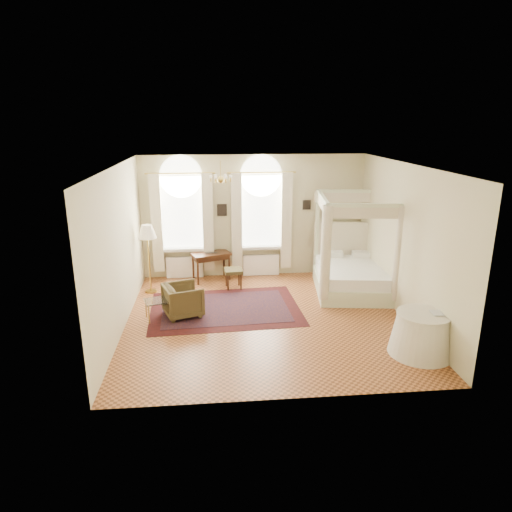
{
  "coord_description": "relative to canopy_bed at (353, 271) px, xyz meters",
  "views": [
    {
      "loc": [
        -1.09,
        -9.08,
        4.18
      ],
      "look_at": [
        -0.18,
        0.4,
        1.31
      ],
      "focal_mm": 32.0,
      "sensor_mm": 36.0,
      "label": 1
    }
  ],
  "objects": [
    {
      "name": "window_left",
      "position": [
        -4.24,
        1.45,
        0.94
      ],
      "size": [
        1.62,
        0.27,
        3.29
      ],
      "color": "white",
      "rests_on": "room_walls"
    },
    {
      "name": "oriental_rug",
      "position": [
        -3.21,
        -0.8,
        -0.55
      ],
      "size": [
        3.5,
        2.6,
        0.01
      ],
      "color": "#431010",
      "rests_on": "ground"
    },
    {
      "name": "writing_desk",
      "position": [
        -3.52,
        1.21,
        0.09
      ],
      "size": [
        1.13,
        0.84,
        0.76
      ],
      "color": "#3E2111",
      "rests_on": "ground"
    },
    {
      "name": "armchair",
      "position": [
        -4.14,
        -1.08,
        -0.19
      ],
      "size": [
        1.0,
        0.99,
        0.72
      ],
      "primitive_type": "imported",
      "rotation": [
        0.0,
        0.0,
        1.9
      ],
      "color": "#41341C",
      "rests_on": "ground"
    },
    {
      "name": "ground",
      "position": [
        -2.34,
        -1.42,
        -0.55
      ],
      "size": [
        6.0,
        6.0,
        0.0
      ],
      "primitive_type": "plane",
      "color": "#AE6232",
      "rests_on": "ground"
    },
    {
      "name": "nightstand",
      "position": [
        0.36,
        1.23,
        -0.25
      ],
      "size": [
        0.51,
        0.48,
        0.6
      ],
      "primitive_type": "cube",
      "rotation": [
        0.0,
        0.0,
        -0.26
      ],
      "color": "#3E2111",
      "rests_on": "ground"
    },
    {
      "name": "wall_pictures",
      "position": [
        -2.26,
        1.55,
        1.34
      ],
      "size": [
        2.54,
        0.03,
        0.39
      ],
      "color": "black",
      "rests_on": "room_walls"
    },
    {
      "name": "room_walls",
      "position": [
        -2.34,
        -1.42,
        1.43
      ],
      "size": [
        6.0,
        6.0,
        6.0
      ],
      "color": "beige",
      "rests_on": "ground"
    },
    {
      "name": "canopy_bed",
      "position": [
        0.0,
        0.0,
        0.0
      ],
      "size": [
        2.09,
        2.45,
        2.43
      ],
      "color": "beige",
      "rests_on": "ground"
    },
    {
      "name": "side_table",
      "position": [
        0.33,
        -3.22,
        -0.16
      ],
      "size": [
        1.17,
        1.17,
        0.8
      ],
      "color": "white",
      "rests_on": "ground"
    },
    {
      "name": "chandelier",
      "position": [
        -3.24,
        -0.22,
        2.35
      ],
      "size": [
        0.51,
        0.45,
        0.5
      ],
      "color": "#B2913B",
      "rests_on": "room_walls"
    },
    {
      "name": "laptop",
      "position": [
        -3.52,
        1.21,
        0.22
      ],
      "size": [
        0.33,
        0.22,
        0.02
      ],
      "primitive_type": "imported",
      "rotation": [
        0.0,
        0.0,
        3.2
      ],
      "color": "black",
      "rests_on": "writing_desk"
    },
    {
      "name": "book",
      "position": [
        0.45,
        -3.25,
        0.26
      ],
      "size": [
        0.22,
        0.28,
        0.02
      ],
      "primitive_type": "imported",
      "rotation": [
        0.0,
        0.0,
        -0.12
      ],
      "color": "black",
      "rests_on": "side_table"
    },
    {
      "name": "window_right",
      "position": [
        -2.14,
        1.45,
        0.94
      ],
      "size": [
        1.62,
        0.27,
        3.29
      ],
      "color": "white",
      "rests_on": "room_walls"
    },
    {
      "name": "nightstand_lamp",
      "position": [
        0.33,
        1.18,
        0.33
      ],
      "size": [
        0.28,
        0.28,
        0.42
      ],
      "color": "#B2913B",
      "rests_on": "nightstand"
    },
    {
      "name": "stool",
      "position": [
        -2.96,
        0.53,
        -0.13
      ],
      "size": [
        0.48,
        0.48,
        0.51
      ],
      "color": "#41371C",
      "rests_on": "ground"
    },
    {
      "name": "coffee_table",
      "position": [
        -4.63,
        -1.2,
        -0.16
      ],
      "size": [
        0.74,
        0.61,
        0.44
      ],
      "color": "silver",
      "rests_on": "ground"
    },
    {
      "name": "floor_lamp",
      "position": [
        -5.04,
        0.46,
        0.92
      ],
      "size": [
        0.44,
        0.44,
        1.72
      ],
      "color": "#B2913B",
      "rests_on": "ground"
    }
  ]
}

